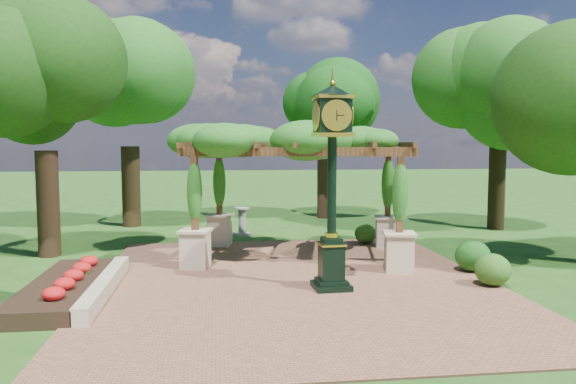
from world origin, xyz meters
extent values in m
plane|color=#1E4714|center=(0.00, 0.00, 0.00)|extent=(120.00, 120.00, 0.00)
cube|color=brown|center=(0.00, 1.00, 0.02)|extent=(10.00, 12.00, 0.04)
cube|color=#C6B793|center=(-4.60, 0.50, 0.20)|extent=(0.35, 5.00, 0.40)
cube|color=red|center=(-5.50, 0.50, 0.18)|extent=(1.50, 5.00, 0.36)
cube|color=black|center=(0.76, 0.22, 0.11)|extent=(0.91, 0.91, 0.13)
cube|color=black|center=(0.76, 0.22, 0.69)|extent=(0.57, 0.57, 0.98)
cube|color=gold|center=(0.76, 0.22, 1.13)|extent=(0.64, 0.64, 0.04)
cylinder|color=black|center=(0.76, 0.22, 2.55)|extent=(0.23, 0.23, 2.51)
cube|color=black|center=(0.76, 0.22, 4.19)|extent=(0.80, 0.80, 0.76)
cylinder|color=white|center=(0.78, -0.17, 4.19)|extent=(0.66, 0.06, 0.65)
cone|color=black|center=(0.76, 0.22, 4.79)|extent=(1.03, 1.03, 0.27)
sphere|color=gold|center=(0.76, 0.22, 4.95)|extent=(0.15, 0.15, 0.15)
cube|color=beige|center=(-2.58, 2.99, 0.55)|extent=(0.88, 0.88, 1.02)
cube|color=#53351C|center=(-2.58, 2.99, 2.17)|extent=(0.22, 0.22, 2.11)
cube|color=beige|center=(2.99, 1.81, 0.55)|extent=(0.88, 0.88, 1.02)
cube|color=#53351C|center=(2.99, 1.81, 2.17)|extent=(0.22, 0.22, 2.11)
cube|color=beige|center=(-1.87, 6.33, 0.55)|extent=(0.88, 0.88, 1.02)
cube|color=#53351C|center=(-1.87, 6.33, 2.17)|extent=(0.22, 0.22, 2.11)
cube|color=beige|center=(3.69, 5.15, 0.55)|extent=(0.88, 0.88, 1.02)
cube|color=#53351C|center=(3.69, 5.15, 2.17)|extent=(0.22, 0.22, 2.11)
cube|color=#53351C|center=(0.20, 2.40, 3.32)|extent=(6.49, 1.53, 0.25)
cube|color=#53351C|center=(0.91, 5.74, 3.32)|extent=(6.49, 1.53, 0.25)
ellipsoid|color=#225E1B|center=(0.56, 4.07, 3.62)|extent=(7.31, 5.38, 1.14)
cube|color=gray|center=(-1.00, 8.57, 0.05)|extent=(0.72, 0.72, 0.11)
cylinder|color=gray|center=(-1.00, 8.57, 0.54)|extent=(0.37, 0.37, 0.98)
cylinder|color=gray|center=(-1.00, 8.57, 1.05)|extent=(0.68, 0.68, 0.05)
ellipsoid|color=#295819|center=(4.78, 0.00, 0.44)|extent=(1.10, 1.10, 0.79)
ellipsoid|color=#184A14|center=(4.99, 1.55, 0.47)|extent=(1.12, 1.12, 0.86)
ellipsoid|color=#295719|center=(3.20, 6.08, 0.38)|extent=(0.91, 0.91, 0.68)
cylinder|color=#301F13|center=(-7.20, 5.38, 1.66)|extent=(0.68, 0.68, 3.32)
ellipsoid|color=#17390E|center=(-7.20, 5.38, 5.94)|extent=(3.84, 3.84, 5.24)
cylinder|color=#2E2112|center=(-5.58, 11.61, 1.71)|extent=(0.77, 0.77, 3.41)
ellipsoid|color=#1F5819|center=(-5.58, 11.61, 6.11)|extent=(3.98, 3.98, 5.39)
cylinder|color=#372116|center=(3.10, 13.19, 1.40)|extent=(0.65, 0.65, 2.79)
ellipsoid|color=#103F0F|center=(3.10, 13.19, 5.00)|extent=(3.63, 3.63, 4.41)
cylinder|color=black|center=(9.51, 8.90, 1.81)|extent=(0.68, 0.68, 3.63)
ellipsoid|color=#215819|center=(9.51, 8.90, 6.49)|extent=(4.07, 4.07, 5.73)
camera|label=1|loc=(-1.97, -12.86, 3.56)|focal=35.00mm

